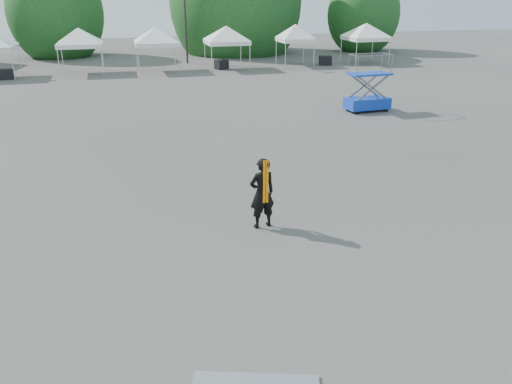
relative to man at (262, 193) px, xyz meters
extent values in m
plane|color=#474442|center=(-0.35, 0.97, -0.96)|extent=(120.00, 120.00, 0.00)
cylinder|color=black|center=(2.65, 32.97, 3.79)|extent=(0.16, 0.16, 9.50)
cylinder|color=#382314|center=(-8.35, 40.97, 0.18)|extent=(0.36, 0.36, 2.27)
ellipsoid|color=#194416|center=(-8.35, 40.97, 2.98)|extent=(4.16, 4.16, 4.78)
cylinder|color=#382314|center=(8.65, 39.97, 0.44)|extent=(0.36, 0.36, 2.80)
ellipsoid|color=#194416|center=(8.65, 39.97, 3.89)|extent=(5.12, 5.12, 5.89)
cylinder|color=#382314|center=(21.65, 37.97, 0.09)|extent=(0.36, 0.36, 2.10)
ellipsoid|color=#194416|center=(21.65, 37.97, 2.67)|extent=(3.84, 3.84, 4.42)
cylinder|color=silver|center=(-10.36, 27.33, 0.04)|extent=(0.06, 0.06, 2.00)
cylinder|color=silver|center=(-10.36, 30.48, 0.04)|extent=(0.06, 0.06, 2.00)
cylinder|color=silver|center=(-7.37, 27.92, 0.04)|extent=(0.06, 0.06, 2.00)
cylinder|color=silver|center=(-4.33, 27.92, 0.04)|extent=(0.06, 0.06, 2.00)
cylinder|color=silver|center=(-7.37, 30.96, 0.04)|extent=(0.06, 0.06, 2.00)
cylinder|color=silver|center=(-4.33, 30.96, 0.04)|extent=(0.06, 0.06, 2.00)
cube|color=white|center=(-5.85, 29.44, 1.12)|extent=(3.24, 3.24, 0.30)
pyramid|color=white|center=(-5.85, 29.44, 2.37)|extent=(4.58, 4.58, 1.10)
cylinder|color=silver|center=(-1.72, 27.43, 0.04)|extent=(0.06, 0.06, 2.00)
cylinder|color=silver|center=(1.31, 27.43, 0.04)|extent=(0.06, 0.06, 2.00)
cylinder|color=silver|center=(-1.72, 30.46, 0.04)|extent=(0.06, 0.06, 2.00)
cylinder|color=silver|center=(1.31, 30.46, 0.04)|extent=(0.06, 0.06, 2.00)
cube|color=white|center=(-0.21, 28.95, 1.12)|extent=(3.23, 3.23, 0.30)
pyramid|color=white|center=(-0.21, 28.95, 2.37)|extent=(4.57, 4.57, 1.10)
cylinder|color=silver|center=(3.74, 27.19, 0.04)|extent=(0.06, 0.06, 2.00)
cylinder|color=silver|center=(6.77, 27.19, 0.04)|extent=(0.06, 0.06, 2.00)
cylinder|color=silver|center=(3.74, 30.22, 0.04)|extent=(0.06, 0.06, 2.00)
cylinder|color=silver|center=(6.77, 30.22, 0.04)|extent=(0.06, 0.06, 2.00)
cube|color=white|center=(5.26, 28.70, 1.12)|extent=(3.23, 3.23, 0.30)
pyramid|color=white|center=(5.26, 28.70, 2.37)|extent=(4.56, 4.56, 1.10)
cylinder|color=silver|center=(9.92, 27.89, 0.04)|extent=(0.06, 0.06, 2.00)
cylinder|color=silver|center=(12.40, 27.89, 0.04)|extent=(0.06, 0.06, 2.00)
cylinder|color=silver|center=(9.92, 30.37, 0.04)|extent=(0.06, 0.06, 2.00)
cylinder|color=silver|center=(12.40, 30.37, 0.04)|extent=(0.06, 0.06, 2.00)
cube|color=white|center=(11.16, 29.13, 1.12)|extent=(2.67, 2.67, 0.30)
pyramid|color=white|center=(11.16, 29.13, 2.37)|extent=(3.78, 3.78, 1.10)
cylinder|color=silver|center=(15.94, 27.38, 0.04)|extent=(0.06, 0.06, 2.00)
cylinder|color=silver|center=(19.00, 27.38, 0.04)|extent=(0.06, 0.06, 2.00)
cylinder|color=silver|center=(15.94, 30.44, 0.04)|extent=(0.06, 0.06, 2.00)
cylinder|color=silver|center=(19.00, 30.44, 0.04)|extent=(0.06, 0.06, 2.00)
cube|color=white|center=(17.47, 28.91, 1.12)|extent=(3.26, 3.26, 0.30)
pyramid|color=white|center=(17.47, 28.91, 2.37)|extent=(4.61, 4.61, 1.10)
imported|color=black|center=(0.00, 0.00, 0.00)|extent=(0.76, 0.57, 1.92)
cube|color=orange|center=(0.00, -0.19, 0.38)|extent=(0.15, 0.03, 1.15)
cube|color=#0C399D|center=(9.10, 11.87, -0.54)|extent=(2.31, 1.26, 0.56)
cube|color=#0C399D|center=(9.10, 11.87, 0.96)|extent=(2.21, 1.21, 0.09)
cylinder|color=black|center=(8.29, 11.35, -0.79)|extent=(0.34, 0.16, 0.34)
cylinder|color=black|center=(9.97, 11.46, -0.79)|extent=(0.34, 0.16, 0.34)
cylinder|color=black|center=(8.23, 12.29, -0.79)|extent=(0.34, 0.16, 0.34)
cylinder|color=black|center=(9.91, 12.39, -0.79)|extent=(0.34, 0.16, 0.34)
cube|color=black|center=(-10.97, 27.80, -0.60)|extent=(0.95, 0.75, 0.71)
cube|color=black|center=(4.79, 28.66, -0.59)|extent=(1.16, 1.06, 0.74)
cube|color=black|center=(13.77, 28.69, -0.57)|extent=(1.15, 0.99, 0.78)
camera|label=1|loc=(-3.32, -11.55, 4.89)|focal=35.00mm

